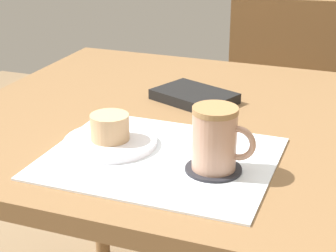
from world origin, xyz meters
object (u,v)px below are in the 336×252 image
(wooden_chair, at_px, (278,114))
(small_book, at_px, (194,96))
(pastry, at_px, (110,127))
(dining_table, at_px, (192,151))
(pastry_plate, at_px, (110,142))
(coffee_mug, at_px, (216,138))

(wooden_chair, distance_m, small_book, 0.73)
(small_book, bearing_deg, pastry, -80.65)
(dining_table, height_order, pastry_plate, pastry_plate)
(wooden_chair, xyz_separation_m, pastry, (-0.17, -0.97, 0.30))
(dining_table, xyz_separation_m, pastry, (-0.10, -0.21, 0.12))
(pastry_plate, height_order, coffee_mug, coffee_mug)
(wooden_chair, bearing_deg, pastry_plate, 71.87)
(small_book, bearing_deg, pastry_plate, -80.65)
(coffee_mug, relative_size, small_book, 0.62)
(dining_table, relative_size, small_book, 5.69)
(pastry_plate, xyz_separation_m, small_book, (0.07, 0.30, 0.00))
(coffee_mug, bearing_deg, small_book, 113.76)
(dining_table, bearing_deg, pastry, -115.40)
(dining_table, bearing_deg, pastry_plate, -115.40)
(coffee_mug, bearing_deg, pastry_plate, 171.06)
(dining_table, xyz_separation_m, small_book, (-0.03, 0.10, 0.09))
(pastry, height_order, coffee_mug, coffee_mug)
(pastry_plate, distance_m, pastry, 0.03)
(wooden_chair, xyz_separation_m, coffee_mug, (0.05, -1.01, 0.33))
(wooden_chair, xyz_separation_m, pastry_plate, (-0.17, -0.97, 0.27))
(wooden_chair, relative_size, coffee_mug, 7.71)
(pastry_plate, relative_size, coffee_mug, 1.60)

